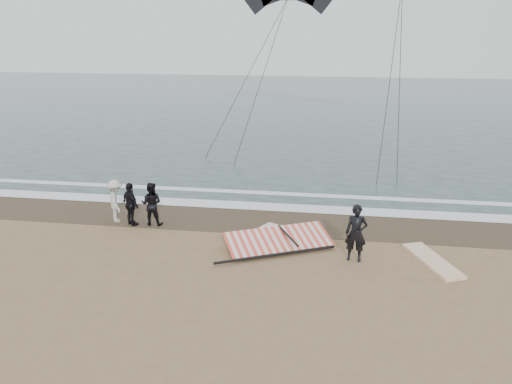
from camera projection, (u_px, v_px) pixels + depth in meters
The scene contains 10 objects.
ground at pixel (286, 280), 14.19m from camera, with size 120.00×120.00×0.00m, color #8C704C.
sea at pixel (319, 105), 45.13m from camera, with size 120.00×54.00×0.02m, color #233838.
wet_sand at pixel (297, 222), 18.41m from camera, with size 120.00×2.80×0.01m, color #4C3D2B.
foam_near at pixel (300, 208), 19.71m from camera, with size 120.00×0.90×0.01m, color white.
foam_far at pixel (302, 195), 21.31m from camera, with size 120.00×0.45×0.01m, color white.
man_main at pixel (356, 233), 15.15m from camera, with size 0.66×0.43×1.80m, color black.
board_white at pixel (432, 261), 15.27m from camera, with size 0.70×2.49×0.10m, color silver.
board_cream at pixel (258, 235), 17.18m from camera, with size 0.58×2.16×0.09m, color silver.
trio_cluster at pixel (131, 203), 18.04m from camera, with size 2.32×1.34×1.61m.
sail_rig at pixel (277, 240), 16.37m from camera, with size 3.66×3.06×0.49m.
Camera 1 is at (1.03, -12.64, 6.89)m, focal length 35.00 mm.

